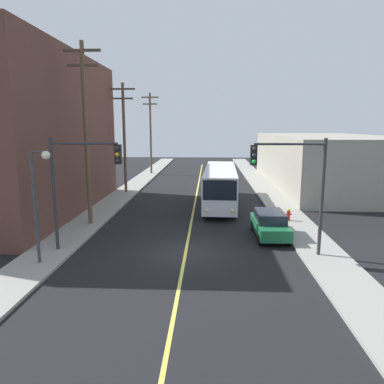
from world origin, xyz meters
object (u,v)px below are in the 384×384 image
(parked_car_green, at_px, (270,224))
(traffic_signal_right_corner, at_px, (292,175))
(city_bus, at_px, (220,184))
(utility_pole_near, at_px, (86,128))
(utility_pole_mid, at_px, (124,133))
(fire_hydrant, at_px, (288,214))
(utility_pole_far, at_px, (151,130))
(traffic_signal_left_corner, at_px, (82,173))
(street_lamp_left, at_px, (38,190))

(parked_car_green, relative_size, traffic_signal_right_corner, 0.74)
(city_bus, bearing_deg, utility_pole_near, -142.84)
(utility_pole_mid, bearing_deg, city_bus, -29.70)
(traffic_signal_right_corner, height_order, fire_hydrant, traffic_signal_right_corner)
(parked_car_green, relative_size, utility_pole_far, 0.40)
(traffic_signal_left_corner, height_order, traffic_signal_right_corner, same)
(traffic_signal_right_corner, bearing_deg, traffic_signal_left_corner, 179.02)
(utility_pole_mid, bearing_deg, parked_car_green, -49.76)
(utility_pole_near, xyz_separation_m, fire_hydrant, (13.73, 1.35, -6.04))
(city_bus, bearing_deg, traffic_signal_right_corner, -75.48)
(utility_pole_near, height_order, fire_hydrant, utility_pole_near)
(parked_car_green, bearing_deg, traffic_signal_left_corner, -162.96)
(utility_pole_mid, bearing_deg, fire_hydrant, -37.77)
(traffic_signal_right_corner, bearing_deg, utility_pole_far, 110.86)
(traffic_signal_right_corner, xyz_separation_m, street_lamp_left, (-12.24, -1.75, -0.56))
(fire_hydrant, bearing_deg, utility_pole_mid, 142.23)
(utility_pole_near, relative_size, traffic_signal_left_corner, 1.98)
(traffic_signal_right_corner, bearing_deg, parked_car_green, 97.54)
(utility_pole_near, bearing_deg, utility_pole_mid, 91.64)
(city_bus, bearing_deg, utility_pole_far, 114.54)
(traffic_signal_right_corner, bearing_deg, street_lamp_left, -171.86)
(utility_pole_far, relative_size, traffic_signal_right_corner, 1.84)
(parked_car_green, distance_m, traffic_signal_right_corner, 4.85)
(utility_pole_near, distance_m, utility_pole_mid, 12.28)
(parked_car_green, distance_m, fire_hydrant, 3.98)
(parked_car_green, bearing_deg, street_lamp_left, -156.54)
(city_bus, xyz_separation_m, traffic_signal_right_corner, (3.21, -12.40, 2.49))
(utility_pole_far, bearing_deg, utility_pole_near, -89.81)
(traffic_signal_left_corner, xyz_separation_m, fire_hydrant, (12.26, 6.68, -3.72))
(city_bus, bearing_deg, fire_hydrant, -49.95)
(city_bus, height_order, parked_car_green, city_bus)
(utility_pole_far, bearing_deg, traffic_signal_left_corner, -87.23)
(traffic_signal_right_corner, xyz_separation_m, fire_hydrant, (1.44, 6.87, -3.72))
(city_bus, relative_size, traffic_signal_right_corner, 2.04)
(city_bus, xyz_separation_m, utility_pole_far, (-9.17, 20.09, 4.38))
(parked_car_green, xyz_separation_m, fire_hydrant, (1.88, 3.50, -0.26))
(traffic_signal_left_corner, bearing_deg, utility_pole_near, 105.42)
(city_bus, bearing_deg, traffic_signal_left_corner, -121.92)
(utility_pole_mid, relative_size, traffic_signal_left_corner, 1.79)
(utility_pole_mid, distance_m, utility_pole_far, 14.71)
(utility_pole_mid, bearing_deg, street_lamp_left, -88.81)
(parked_car_green, height_order, fire_hydrant, parked_car_green)
(city_bus, distance_m, fire_hydrant, 7.33)
(utility_pole_mid, relative_size, utility_pole_far, 0.97)
(parked_car_green, height_order, utility_pole_mid, utility_pole_mid)
(utility_pole_near, bearing_deg, parked_car_green, -10.30)
(city_bus, xyz_separation_m, utility_pole_near, (-9.08, -6.88, 4.81))
(city_bus, height_order, fire_hydrant, city_bus)
(utility_pole_mid, distance_m, fire_hydrant, 18.63)
(street_lamp_left, xyz_separation_m, fire_hydrant, (13.68, 8.62, -3.16))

